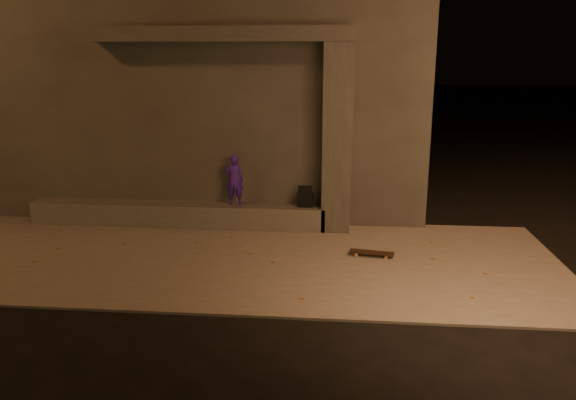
# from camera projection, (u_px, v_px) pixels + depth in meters

# --- Properties ---
(ground) EXTENTS (120.00, 120.00, 0.00)m
(ground) POSITION_uv_depth(u_px,v_px,m) (208.00, 310.00, 7.73)
(ground) COLOR black
(ground) RESTS_ON ground
(sidewalk) EXTENTS (11.00, 4.40, 0.04)m
(sidewalk) POSITION_uv_depth(u_px,v_px,m) (235.00, 258.00, 9.66)
(sidewalk) COLOR #67615A
(sidewalk) RESTS_ON ground
(building) EXTENTS (9.00, 5.10, 5.22)m
(building) POSITION_uv_depth(u_px,v_px,m) (226.00, 89.00, 13.42)
(building) COLOR #3A3735
(building) RESTS_ON ground
(ledge) EXTENTS (6.00, 0.55, 0.45)m
(ledge) POSITION_uv_depth(u_px,v_px,m) (178.00, 214.00, 11.41)
(ledge) COLOR #4F4D48
(ledge) RESTS_ON sidewalk
(column) EXTENTS (0.55, 0.55, 3.60)m
(column) POSITION_uv_depth(u_px,v_px,m) (337.00, 139.00, 10.73)
(column) COLOR #3A3735
(column) RESTS_ON sidewalk
(canopy) EXTENTS (5.00, 0.70, 0.28)m
(canopy) POSITION_uv_depth(u_px,v_px,m) (222.00, 34.00, 10.49)
(canopy) COLOR #3A3735
(canopy) RESTS_ON column
(skateboarder) EXTENTS (0.39, 0.28, 1.02)m
(skateboarder) POSITION_uv_depth(u_px,v_px,m) (234.00, 180.00, 11.12)
(skateboarder) COLOR #3B179A
(skateboarder) RESTS_ON ledge
(backpack) EXTENTS (0.32, 0.21, 0.44)m
(backpack) POSITION_uv_depth(u_px,v_px,m) (305.00, 199.00, 11.09)
(backpack) COLOR black
(backpack) RESTS_ON ledge
(skateboard) EXTENTS (0.78, 0.33, 0.08)m
(skateboard) POSITION_uv_depth(u_px,v_px,m) (372.00, 253.00, 9.64)
(skateboard) COLOR black
(skateboard) RESTS_ON sidewalk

